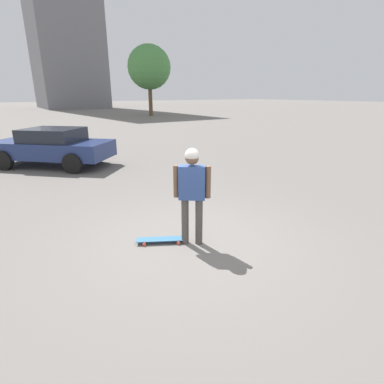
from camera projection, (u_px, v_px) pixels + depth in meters
ground_plane at (192, 243)px, 5.55m from camera, size 220.00×220.00×0.00m
person at (192, 187)px, 5.21m from camera, size 0.44×0.54×1.77m
skateboard at (161, 239)px, 5.55m from camera, size 0.61×0.90×0.08m
car_parked_near at (52, 146)px, 11.22m from camera, size 4.32×4.42×1.42m
tree_distant at (149, 67)px, 35.67m from camera, size 5.13×5.13×8.20m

